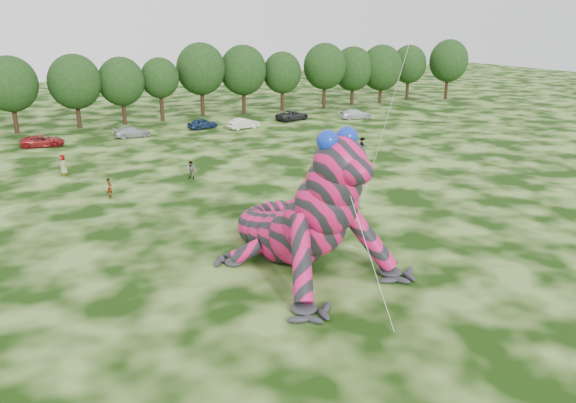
# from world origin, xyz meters

# --- Properties ---
(ground) EXTENTS (240.00, 240.00, 0.00)m
(ground) POSITION_xyz_m (0.00, 0.00, 0.00)
(ground) COLOR #16330A
(ground) RESTS_ON ground
(inflatable_gecko) EXTENTS (17.92, 19.93, 8.54)m
(inflatable_gecko) POSITION_xyz_m (-4.91, 6.82, 4.27)
(inflatable_gecko) COLOR #CE1356
(inflatable_gecko) RESTS_ON ground
(tree_6) EXTENTS (6.52, 5.86, 9.49)m
(tree_6) POSITION_xyz_m (-17.56, 56.68, 4.75)
(tree_6) COLOR black
(tree_6) RESTS_ON ground
(tree_7) EXTENTS (6.68, 6.01, 9.48)m
(tree_7) POSITION_xyz_m (-10.08, 56.80, 4.74)
(tree_7) COLOR black
(tree_7) RESTS_ON ground
(tree_8) EXTENTS (6.14, 5.53, 8.94)m
(tree_8) POSITION_xyz_m (-4.22, 56.99, 4.47)
(tree_8) COLOR black
(tree_8) RESTS_ON ground
(tree_9) EXTENTS (5.27, 4.74, 8.68)m
(tree_9) POSITION_xyz_m (1.06, 57.35, 4.34)
(tree_9) COLOR black
(tree_9) RESTS_ON ground
(tree_10) EXTENTS (7.09, 6.38, 10.50)m
(tree_10) POSITION_xyz_m (7.40, 58.58, 5.25)
(tree_10) COLOR black
(tree_10) RESTS_ON ground
(tree_11) EXTENTS (7.01, 6.31, 10.07)m
(tree_11) POSITION_xyz_m (13.79, 58.20, 5.03)
(tree_11) COLOR black
(tree_11) RESTS_ON ground
(tree_12) EXTENTS (5.99, 5.39, 8.97)m
(tree_12) POSITION_xyz_m (20.01, 57.74, 4.49)
(tree_12) COLOR black
(tree_12) RESTS_ON ground
(tree_13) EXTENTS (6.83, 6.15, 10.13)m
(tree_13) POSITION_xyz_m (27.13, 57.13, 5.06)
(tree_13) COLOR black
(tree_13) RESTS_ON ground
(tree_14) EXTENTS (6.82, 6.14, 9.40)m
(tree_14) POSITION_xyz_m (33.46, 58.72, 4.70)
(tree_14) COLOR black
(tree_14) RESTS_ON ground
(tree_15) EXTENTS (7.17, 6.45, 9.63)m
(tree_15) POSITION_xyz_m (38.47, 57.77, 4.82)
(tree_15) COLOR black
(tree_15) RESTS_ON ground
(tree_16) EXTENTS (6.26, 5.63, 9.37)m
(tree_16) POSITION_xyz_m (45.45, 59.37, 4.69)
(tree_16) COLOR black
(tree_16) RESTS_ON ground
(tree_17) EXTENTS (6.98, 6.28, 10.30)m
(tree_17) POSITION_xyz_m (51.95, 56.66, 5.15)
(tree_17) COLOR black
(tree_17) RESTS_ON ground
(car_2) EXTENTS (4.91, 2.73, 1.30)m
(car_2) POSITION_xyz_m (-15.30, 46.83, 0.65)
(car_2) COLOR maroon
(car_2) RESTS_ON ground
(car_3) EXTENTS (4.35, 1.79, 1.26)m
(car_3) POSITION_xyz_m (-5.21, 47.58, 0.63)
(car_3) COLOR #9EA4A7
(car_3) RESTS_ON ground
(car_4) EXTENTS (4.19, 2.37, 1.35)m
(car_4) POSITION_xyz_m (4.15, 49.08, 0.67)
(car_4) COLOR #182B4E
(car_4) RESTS_ON ground
(car_5) EXTENTS (4.48, 2.25, 1.41)m
(car_5) POSITION_xyz_m (8.90, 46.66, 0.71)
(car_5) COLOR silver
(car_5) RESTS_ON ground
(car_6) EXTENTS (5.23, 3.18, 1.36)m
(car_6) POSITION_xyz_m (17.54, 49.51, 0.68)
(car_6) COLOR #262629
(car_6) RESTS_ON ground
(car_7) EXTENTS (4.93, 2.53, 1.37)m
(car_7) POSITION_xyz_m (26.17, 46.51, 0.68)
(car_7) COLOR silver
(car_7) RESTS_ON ground
(spectator_1) EXTENTS (0.99, 1.00, 1.63)m
(spectator_1) POSITION_xyz_m (-4.48, 26.42, 0.82)
(spectator_1) COLOR gray
(spectator_1) RESTS_ON ground
(spectator_2) EXTENTS (1.25, 1.04, 1.68)m
(spectator_2) POSITION_xyz_m (14.88, 28.11, 0.84)
(spectator_2) COLOR gray
(spectator_2) RESTS_ON ground
(spectator_5) EXTENTS (1.11, 1.66, 1.72)m
(spectator_5) POSITION_xyz_m (4.70, 20.26, 0.86)
(spectator_5) COLOR gray
(spectator_5) RESTS_ON ground
(spectator_3) EXTENTS (0.48, 0.99, 1.64)m
(spectator_3) POSITION_xyz_m (13.95, 31.03, 0.82)
(spectator_3) COLOR gray
(spectator_3) RESTS_ON ground
(spectator_4) EXTENTS (0.85, 1.04, 1.84)m
(spectator_4) POSITION_xyz_m (-14.48, 33.30, 0.92)
(spectator_4) COLOR gray
(spectator_4) RESTS_ON ground
(spectator_0) EXTENTS (0.58, 0.70, 1.64)m
(spectator_0) POSITION_xyz_m (-11.97, 24.00, 0.82)
(spectator_0) COLOR gray
(spectator_0) RESTS_ON ground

